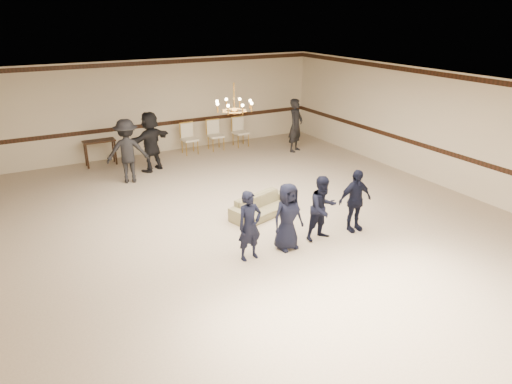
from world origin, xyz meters
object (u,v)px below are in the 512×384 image
boy_a (250,226)px  console_table (100,153)px  boy_c (323,208)px  boy_d (355,200)px  adult_mid (151,141)px  banquet_chair_right (241,132)px  banquet_chair_left (190,139)px  adult_right (296,125)px  boy_b (288,217)px  chandelier (234,97)px  banquet_chair_mid (216,136)px  adult_left (127,151)px  settee (263,206)px

boy_a → console_table: bearing=96.1°
boy_c → boy_d: size_ratio=1.00×
adult_mid → boy_c: bearing=80.6°
banquet_chair_right → boy_a: bearing=-119.4°
banquet_chair_left → banquet_chair_right: 2.00m
adult_mid → banquet_chair_right: bearing=171.1°
adult_right → banquet_chair_right: size_ratio=1.77×
boy_d → console_table: boy_d is taller
boy_b → console_table: (-2.26, 7.68, -0.31)m
boy_c → boy_b: bearing=176.8°
chandelier → banquet_chair_mid: size_ratio=0.89×
banquet_chair_right → adult_right: bearing=-50.1°
chandelier → banquet_chair_mid: 6.03m
chandelier → boy_c: 3.25m
boy_b → boy_d: same height
adult_left → banquet_chair_mid: adult_left is taller
boy_b → banquet_chair_mid: size_ratio=1.38×
adult_mid → banquet_chair_left: adult_mid is taller
boy_b → adult_right: (4.15, 5.98, 0.20)m
boy_a → banquet_chair_left: size_ratio=1.38×
boy_c → settee: (-0.52, 1.70, -0.48)m
boy_d → banquet_chair_right: 7.54m
banquet_chair_right → console_table: size_ratio=1.06×
boy_a → banquet_chair_right: 8.32m
adult_left → banquet_chair_left: bearing=-130.2°
banquet_chair_mid → boy_a: bearing=-105.8°
settee → banquet_chair_left: banquet_chair_left is taller
settee → chandelier: bearing=116.0°
banquet_chair_left → banquet_chair_mid: (1.00, 0.00, 0.00)m
banquet_chair_mid → console_table: size_ratio=1.06×
adult_right → boy_d: bearing=-141.6°
settee → banquet_chair_mid: size_ratio=1.63×
adult_mid → boy_b: bearing=72.9°
boy_d → banquet_chair_mid: size_ratio=1.38×
adult_right → banquet_chair_right: bearing=103.1°
chandelier → settee: bearing=-48.3°
boy_d → adult_right: (2.35, 5.98, 0.20)m
boy_a → adult_left: bearing=95.5°
settee → banquet_chair_left: (0.36, 5.78, 0.28)m
boy_a → banquet_chair_left: boy_a is taller
boy_a → boy_b: same height
settee → adult_right: 5.75m
boy_a → adult_right: (5.05, 5.98, 0.20)m
banquet_chair_left → boy_d: bearing=-85.5°
boy_c → boy_d: (0.90, 0.00, 0.00)m
boy_a → adult_mid: 6.38m
banquet_chair_left → banquet_chair_right: same height
settee → adult_mid: adult_mid is taller
chandelier → boy_b: (0.10, -2.23, -2.15)m
chandelier → console_table: (-2.17, 5.45, -2.46)m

